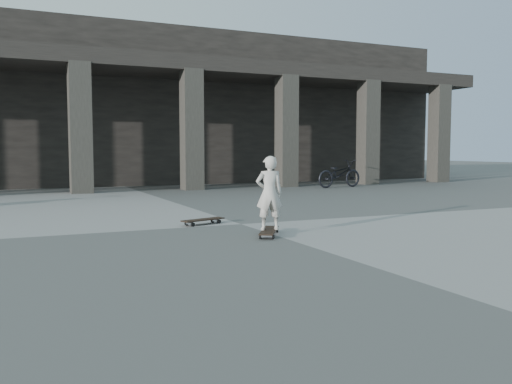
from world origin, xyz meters
name	(u,v)px	position (x,y,z in m)	size (l,w,h in m)	color
ground	(241,224)	(0.00, 0.00, 0.00)	(90.00, 90.00, 0.00)	#52524F
colonnade	(110,108)	(0.00, 13.77, 3.03)	(28.00, 8.82, 6.00)	black
longboard	(269,231)	(-0.10, -1.39, 0.07)	(0.68, 0.90, 0.09)	black
skateboard_spare	(203,220)	(-0.64, 0.24, 0.08)	(0.86, 0.46, 0.10)	black
child	(269,193)	(-0.10, -1.39, 0.67)	(0.42, 0.28, 1.15)	beige
bicycle	(339,174)	(6.84, 7.30, 0.49)	(0.65, 1.87, 0.98)	black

